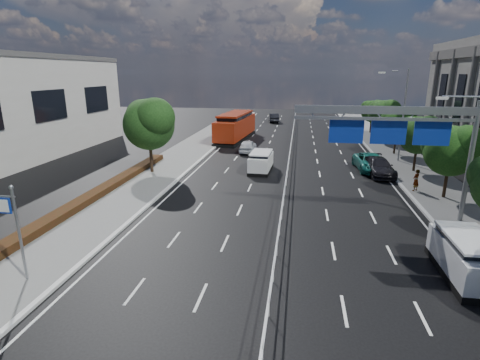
# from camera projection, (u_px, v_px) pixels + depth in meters

# --- Properties ---
(ground) EXTENTS (160.00, 160.00, 0.00)m
(ground) POSITION_uv_depth(u_px,v_px,m) (270.00, 304.00, 14.59)
(ground) COLOR black
(ground) RESTS_ON ground
(sidewalk_near) EXTENTS (5.00, 140.00, 0.14)m
(sidewalk_near) POSITION_uv_depth(u_px,v_px,m) (7.00, 278.00, 16.29)
(sidewalk_near) COLOR slate
(sidewalk_near) RESTS_ON ground
(kerb_near) EXTENTS (0.25, 140.00, 0.15)m
(kerb_near) POSITION_uv_depth(u_px,v_px,m) (59.00, 283.00, 15.92)
(kerb_near) COLOR silver
(kerb_near) RESTS_ON ground
(median_fence) EXTENTS (0.05, 85.00, 1.02)m
(median_fence) POSITION_uv_depth(u_px,v_px,m) (289.00, 161.00, 35.80)
(median_fence) COLOR silver
(median_fence) RESTS_ON ground
(hedge_near) EXTENTS (1.00, 36.00, 0.44)m
(hedge_near) POSITION_uv_depth(u_px,v_px,m) (43.00, 225.00, 21.23)
(hedge_near) COLOR black
(hedge_near) RESTS_ON sidewalk_near
(toilet_sign) EXTENTS (1.62, 0.18, 4.34)m
(toilet_sign) POSITION_uv_depth(u_px,v_px,m) (7.00, 217.00, 15.41)
(toilet_sign) COLOR gray
(toilet_sign) RESTS_ON ground
(overhead_gantry) EXTENTS (10.24, 0.38, 7.45)m
(overhead_gantry) POSITION_uv_depth(u_px,v_px,m) (403.00, 128.00, 21.57)
(overhead_gantry) COLOR gray
(overhead_gantry) RESTS_ON ground
(streetlight_far) EXTENTS (2.78, 2.40, 9.00)m
(streetlight_far) POSITION_uv_depth(u_px,v_px,m) (401.00, 109.00, 36.25)
(streetlight_far) COLOR gray
(streetlight_far) RESTS_ON ground
(near_tree_back) EXTENTS (4.84, 4.51, 6.69)m
(near_tree_back) POSITION_uv_depth(u_px,v_px,m) (149.00, 121.00, 32.15)
(near_tree_back) COLOR black
(near_tree_back) RESTS_ON ground
(far_tree_d) EXTENTS (3.85, 3.59, 5.34)m
(far_tree_d) POSITION_uv_depth(u_px,v_px,m) (452.00, 148.00, 25.62)
(far_tree_d) COLOR black
(far_tree_d) RESTS_ON ground
(far_tree_e) EXTENTS (3.63, 3.38, 5.13)m
(far_tree_e) POSITION_uv_depth(u_px,v_px,m) (419.00, 133.00, 32.78)
(far_tree_e) COLOR black
(far_tree_e) RESTS_ON ground
(far_tree_f) EXTENTS (3.52, 3.28, 5.02)m
(far_tree_f) POSITION_uv_depth(u_px,v_px,m) (398.00, 123.00, 39.92)
(far_tree_f) COLOR black
(far_tree_f) RESTS_ON ground
(far_tree_g) EXTENTS (3.96, 3.69, 5.45)m
(far_tree_g) POSITION_uv_depth(u_px,v_px,m) (384.00, 113.00, 46.96)
(far_tree_g) COLOR black
(far_tree_g) RESTS_ON ground
(far_tree_h) EXTENTS (3.41, 3.18, 4.91)m
(far_tree_h) POSITION_uv_depth(u_px,v_px,m) (372.00, 110.00, 54.17)
(far_tree_h) COLOR black
(far_tree_h) RESTS_ON ground
(white_minivan) EXTENTS (2.00, 4.26, 1.81)m
(white_minivan) POSITION_uv_depth(u_px,v_px,m) (261.00, 162.00, 33.86)
(white_minivan) COLOR black
(white_minivan) RESTS_ON ground
(red_bus) EXTENTS (3.92, 12.10, 3.55)m
(red_bus) POSITION_uv_depth(u_px,v_px,m) (236.00, 126.00, 49.54)
(red_bus) COLOR black
(red_bus) RESTS_ON ground
(near_car_silver) EXTENTS (1.68, 4.12, 1.40)m
(near_car_silver) POSITION_uv_depth(u_px,v_px,m) (248.00, 146.00, 41.96)
(near_car_silver) COLOR silver
(near_car_silver) RESTS_ON ground
(near_car_dark) EXTENTS (2.25, 4.86, 1.54)m
(near_car_dark) POSITION_uv_depth(u_px,v_px,m) (274.00, 118.00, 67.48)
(near_car_dark) COLOR black
(near_car_dark) RESTS_ON ground
(silver_minivan) EXTENTS (1.96, 4.61, 1.91)m
(silver_minivan) POSITION_uv_depth(u_px,v_px,m) (467.00, 257.00, 16.28)
(silver_minivan) COLOR black
(silver_minivan) RESTS_ON ground
(parked_car_teal) EXTENTS (2.88, 5.57, 1.50)m
(parked_car_teal) POSITION_uv_depth(u_px,v_px,m) (371.00, 163.00, 34.15)
(parked_car_teal) COLOR #166359
(parked_car_teal) RESTS_ON ground
(parked_car_dark) EXTENTS (2.52, 5.25, 1.47)m
(parked_car_dark) POSITION_uv_depth(u_px,v_px,m) (379.00, 167.00, 32.71)
(parked_car_dark) COLOR black
(parked_car_dark) RESTS_ON ground
(pedestrian_a) EXTENTS (0.71, 0.69, 1.64)m
(pedestrian_a) POSITION_uv_depth(u_px,v_px,m) (416.00, 180.00, 27.82)
(pedestrian_a) COLOR gray
(pedestrian_a) RESTS_ON sidewalk_far
(pedestrian_b) EXTENTS (0.86, 0.73, 1.53)m
(pedestrian_b) POSITION_uv_depth(u_px,v_px,m) (443.00, 165.00, 32.54)
(pedestrian_b) COLOR gray
(pedestrian_b) RESTS_ON sidewalk_far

